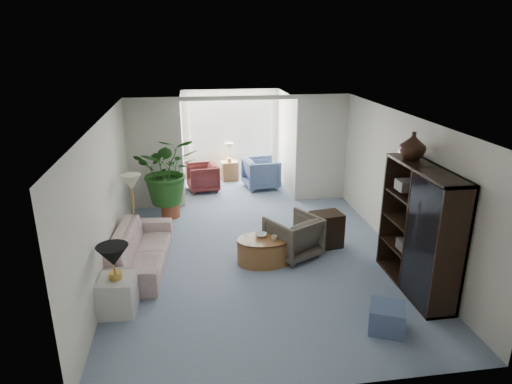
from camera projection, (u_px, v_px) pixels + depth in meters
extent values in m
plane|color=#8896B3|center=(261.00, 263.00, 7.81)|extent=(6.00, 6.00, 0.00)
plane|color=#8896B3|center=(236.00, 188.00, 11.64)|extent=(2.60, 2.60, 0.00)
cube|color=silver|center=(155.00, 155.00, 9.93)|extent=(1.20, 0.12, 2.50)
cube|color=silver|center=(321.00, 148.00, 10.47)|extent=(1.20, 0.12, 2.50)
cube|color=silver|center=(240.00, 98.00, 9.81)|extent=(2.60, 0.12, 0.10)
cube|color=white|center=(231.00, 127.00, 12.19)|extent=(2.20, 0.02, 1.50)
cube|color=white|center=(231.00, 127.00, 12.16)|extent=(2.20, 0.02, 1.50)
cube|color=#C1B19B|center=(408.00, 165.00, 7.50)|extent=(0.04, 0.50, 0.40)
imported|color=beige|center=(141.00, 249.00, 7.61)|extent=(1.02, 2.23, 0.63)
cube|color=silver|center=(118.00, 295.00, 6.34)|extent=(0.53, 0.53, 0.54)
cone|color=black|center=(113.00, 256.00, 6.13)|extent=(0.44, 0.44, 0.30)
cone|color=beige|center=(131.00, 182.00, 8.06)|extent=(0.36, 0.36, 0.28)
cylinder|color=olive|center=(264.00, 250.00, 7.76)|extent=(1.18, 1.18, 0.45)
imported|color=silver|center=(261.00, 235.00, 7.77)|extent=(0.26, 0.26, 0.05)
imported|color=beige|center=(274.00, 238.00, 7.60)|extent=(0.12, 0.12, 0.09)
imported|color=#5B5448|center=(293.00, 236.00, 7.96)|extent=(1.10, 1.11, 0.75)
cube|color=black|center=(326.00, 230.00, 8.35)|extent=(0.61, 0.52, 0.65)
cube|color=black|center=(420.00, 230.00, 6.75)|extent=(0.47, 1.75, 1.95)
imported|color=black|center=(413.00, 145.00, 6.83)|extent=(0.40, 0.40, 0.41)
cube|color=#4B5D82|center=(387.00, 318.00, 5.98)|extent=(0.60, 0.60, 0.36)
cylinder|color=#9E492E|center=(171.00, 210.00, 9.76)|extent=(0.40, 0.40, 0.32)
imported|color=#23531C|center=(168.00, 170.00, 9.47)|extent=(1.33, 1.15, 1.48)
imported|color=#4B5D82|center=(261.00, 173.00, 11.56)|extent=(0.96, 0.94, 0.78)
imported|color=#5B1F24|center=(203.00, 178.00, 11.36)|extent=(0.85, 0.83, 0.69)
cube|color=olive|center=(230.00, 171.00, 12.19)|extent=(0.47, 0.39, 0.53)
cube|color=#595553|center=(407.00, 185.00, 6.97)|extent=(0.30, 0.26, 0.16)
cube|color=#332C28|center=(436.00, 205.00, 6.16)|extent=(0.30, 0.26, 0.16)
cube|color=#383633|center=(408.00, 245.00, 7.03)|extent=(0.30, 0.26, 0.16)
cube|color=#44423F|center=(427.00, 230.00, 6.45)|extent=(0.30, 0.26, 0.16)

